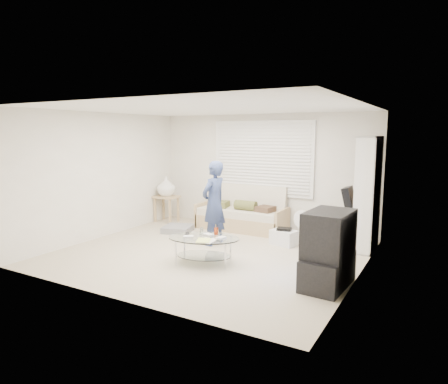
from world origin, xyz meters
The scene contains 13 objects.
ground centered at (0.00, 0.00, 0.00)m, with size 5.00×5.00×0.00m, color tan.
room_shell centered at (0.00, 0.48, 1.63)m, with size 5.02×4.52×2.51m.
window_blinds centered at (0.00, 2.20, 1.55)m, with size 2.32×0.08×1.62m.
futon_sofa centered at (-0.31, 1.87, 0.32)m, with size 1.97×0.79×0.96m.
grey_floor_pillow centered at (-1.41, 0.99, 0.06)m, with size 0.57×0.57×0.13m, color slate.
side_table centered at (-2.22, 1.67, 0.80)m, with size 0.54×0.44×1.08m.
bookshelf centered at (2.32, 1.60, 1.02)m, with size 0.32×0.86×2.04m.
guitar_case centered at (2.09, 1.58, 0.49)m, with size 0.44×0.41×1.11m.
floor_fan centered at (1.09, 1.70, 0.35)m, with size 0.37×0.24×0.60m.
storage_bin centered at (0.94, 1.16, 0.15)m, with size 0.53×0.43×0.33m.
tv_unit centered at (2.20, -0.48, 0.51)m, with size 0.59×1.00×1.05m.
coffee_table centered at (0.20, -0.50, 0.35)m, with size 1.33×1.06×0.55m.
standing_person centered at (-0.23, 0.54, 0.79)m, with size 0.58×0.38×1.59m, color navy.
Camera 1 is at (3.55, -5.77, 2.09)m, focal length 32.00 mm.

